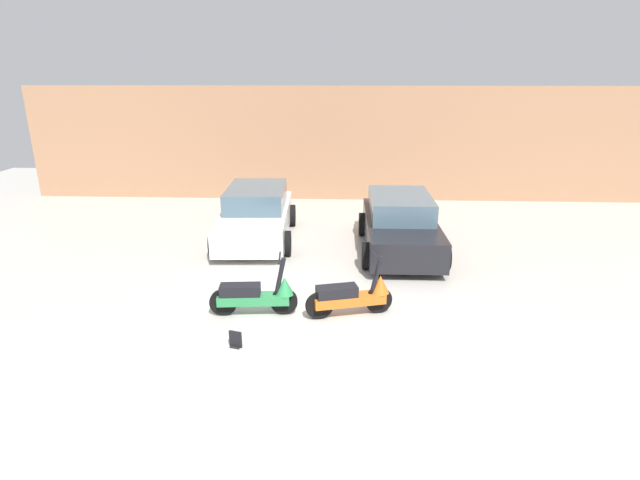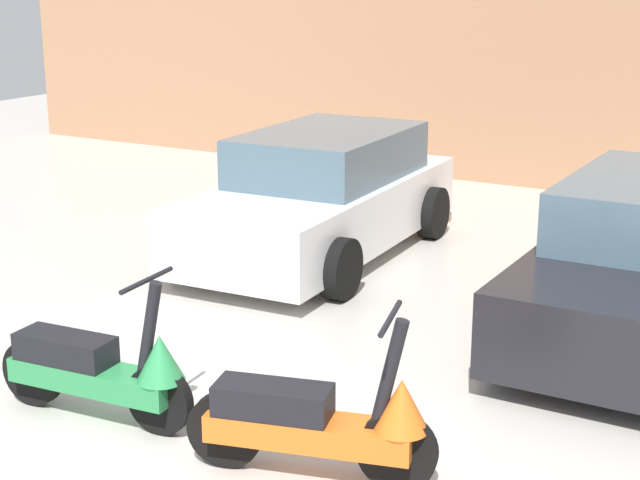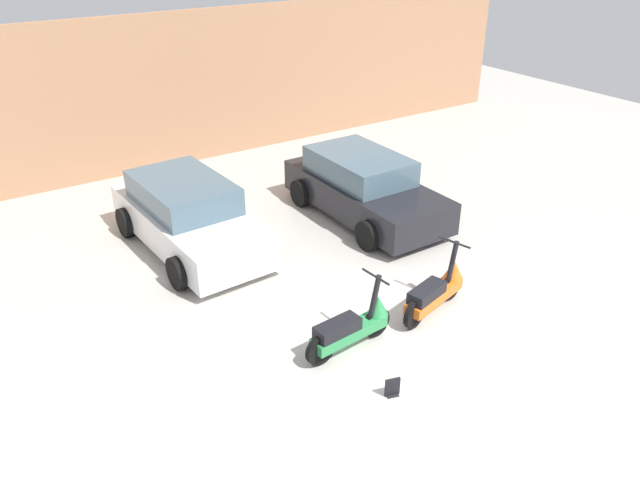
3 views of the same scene
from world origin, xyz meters
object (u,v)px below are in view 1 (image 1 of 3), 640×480
(car_rear_left, at_px, (256,215))
(car_rear_center, at_px, (400,225))
(placard_near_left_scooter, at_px, (236,340))
(scooter_front_right, at_px, (353,295))
(scooter_front_left, at_px, (257,294))

(car_rear_left, bearing_deg, car_rear_center, 76.03)
(car_rear_center, xyz_separation_m, placard_near_left_scooter, (-2.89, -4.48, -0.49))
(scooter_front_right, relative_size, placard_near_left_scooter, 5.65)
(car_rear_left, bearing_deg, scooter_front_left, 6.81)
(scooter_front_left, distance_m, scooter_front_right, 1.61)
(scooter_front_left, height_order, scooter_front_right, scooter_front_right)
(scooter_front_left, distance_m, car_rear_left, 4.15)
(car_rear_center, bearing_deg, car_rear_left, -101.23)
(car_rear_center, bearing_deg, scooter_front_right, -18.57)
(scooter_front_left, relative_size, scooter_front_right, 1.01)
(scooter_front_left, xyz_separation_m, scooter_front_right, (1.61, 0.05, 0.00))
(car_rear_left, bearing_deg, placard_near_left_scooter, 3.10)
(scooter_front_right, relative_size, car_rear_left, 0.39)
(scooter_front_right, xyz_separation_m, car_rear_center, (1.12, 3.35, 0.23))
(scooter_front_right, distance_m, car_rear_center, 3.55)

